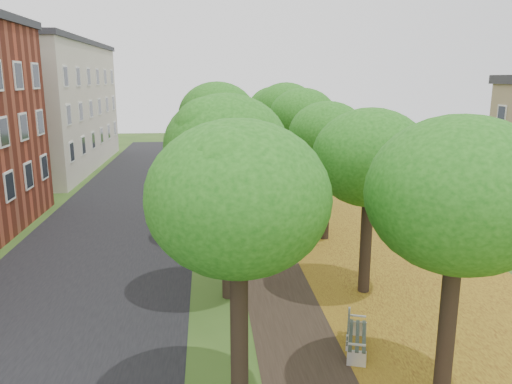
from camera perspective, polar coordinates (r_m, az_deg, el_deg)
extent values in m
cube|color=black|center=(26.49, -15.64, -3.78)|extent=(8.00, 70.00, 0.01)
cube|color=black|center=(26.23, 0.74, -3.45)|extent=(3.20, 70.00, 0.01)
cube|color=#AF9020|center=(27.22, 11.27, -3.09)|extent=(7.50, 70.00, 0.01)
cube|color=black|center=(31.58, 25.67, -1.93)|extent=(9.00, 16.00, 0.01)
cylinder|color=black|center=(11.45, -1.92, -15.91)|extent=(0.40, 0.40, 3.72)
ellipsoid|color=#1A5912|center=(10.31, -2.05, -0.41)|extent=(3.95, 3.95, 3.35)
cylinder|color=black|center=(16.95, -3.27, -6.13)|extent=(0.40, 0.40, 3.72)
ellipsoid|color=#1A5912|center=(16.20, -3.42, 4.44)|extent=(3.95, 3.95, 3.35)
cylinder|color=black|center=(22.70, -3.93, -1.21)|extent=(0.40, 0.40, 3.72)
ellipsoid|color=#1A5912|center=(22.15, -4.06, 6.70)|extent=(3.95, 3.95, 3.35)
cylinder|color=black|center=(28.56, -4.32, 1.70)|extent=(0.40, 0.40, 3.72)
ellipsoid|color=#1A5912|center=(28.12, -4.43, 7.99)|extent=(3.95, 3.95, 3.35)
cylinder|color=black|center=(34.46, -4.57, 3.62)|extent=(0.40, 0.40, 3.72)
ellipsoid|color=#1A5912|center=(34.10, -4.67, 8.84)|extent=(3.95, 3.95, 3.35)
cylinder|color=black|center=(40.40, -4.75, 4.98)|extent=(0.40, 0.40, 3.72)
ellipsoid|color=#1A5912|center=(40.09, -4.84, 9.43)|extent=(3.95, 3.95, 3.35)
cylinder|color=black|center=(12.65, 21.03, -13.87)|extent=(0.40, 0.40, 3.72)
ellipsoid|color=#1A5912|center=(11.63, 22.26, 0.16)|extent=(3.95, 3.95, 3.35)
cylinder|color=black|center=(17.78, 12.44, -5.50)|extent=(0.40, 0.40, 3.72)
ellipsoid|color=#1A5912|center=(17.07, 12.95, 4.57)|extent=(3.95, 3.95, 3.35)
cylinder|color=black|center=(23.33, 7.94, -0.92)|extent=(0.40, 0.40, 3.72)
ellipsoid|color=#1A5912|center=(22.80, 8.18, 6.77)|extent=(3.95, 3.95, 3.35)
cylinder|color=black|center=(29.06, 5.19, 1.88)|extent=(0.40, 0.40, 3.72)
ellipsoid|color=#1A5912|center=(28.63, 5.32, 8.06)|extent=(3.95, 3.95, 3.35)
cylinder|color=black|center=(34.88, 3.35, 3.75)|extent=(0.40, 0.40, 3.72)
ellipsoid|color=#1A5912|center=(34.53, 3.42, 8.91)|extent=(3.95, 3.95, 3.35)
cylinder|color=black|center=(40.75, 2.03, 5.08)|extent=(0.40, 0.40, 3.72)
ellipsoid|color=#1A5912|center=(40.45, 2.07, 9.49)|extent=(3.95, 3.95, 3.35)
cube|color=beige|center=(45.35, -24.18, 8.75)|extent=(10.00, 20.00, 10.00)
cube|color=#2D2D33|center=(45.38, -24.80, 15.30)|extent=(10.30, 20.30, 0.40)
cube|color=#29342A|center=(14.57, 11.51, -15.76)|extent=(0.99, 1.85, 0.04)
cube|color=#29342A|center=(14.45, 10.50, -14.77)|extent=(0.59, 1.72, 0.26)
cube|color=silver|center=(13.97, 11.41, -18.16)|extent=(0.49, 0.21, 0.45)
cube|color=silver|center=(15.40, 11.53, -15.05)|extent=(0.49, 0.21, 0.45)
cube|color=silver|center=(13.77, 11.49, -16.72)|extent=(0.45, 0.20, 0.04)
cube|color=silver|center=(15.22, 11.60, -13.71)|extent=(0.45, 0.20, 0.04)
imported|color=#ABABB0|center=(26.17, 26.51, -3.19)|extent=(4.69, 2.77, 1.50)
imported|color=maroon|center=(28.98, 23.02, -1.63)|extent=(4.06, 2.40, 1.26)
imported|color=#2E2E32|center=(30.87, 21.09, -0.47)|extent=(5.13, 2.58, 1.43)
imported|color=silver|center=(32.17, 19.92, -0.03)|extent=(4.59, 2.34, 1.24)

